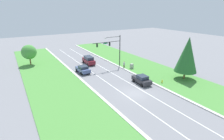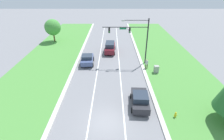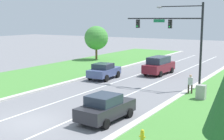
% 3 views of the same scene
% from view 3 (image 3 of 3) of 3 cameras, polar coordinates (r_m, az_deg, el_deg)
% --- Properties ---
extents(ground_plane, '(160.00, 160.00, 0.00)m').
position_cam_3_polar(ground_plane, '(19.99, -14.45, -9.20)').
color(ground_plane, slate).
extents(curb_strip_right, '(0.50, 90.00, 0.15)m').
position_cam_3_polar(curb_strip_right, '(16.61, -0.33, -12.51)').
color(curb_strip_right, beige).
rests_on(curb_strip_right, ground_plane).
extents(lane_stripe_inner_left, '(0.14, 81.00, 0.01)m').
position_cam_3_polar(lane_stripe_inner_left, '(21.27, -17.89, -8.23)').
color(lane_stripe_inner_left, white).
rests_on(lane_stripe_inner_left, ground_plane).
extents(lane_stripe_inner_right, '(0.14, 81.00, 0.01)m').
position_cam_3_polar(lane_stripe_inner_right, '(18.80, -10.55, -10.25)').
color(lane_stripe_inner_right, white).
rests_on(lane_stripe_inner_right, ground_plane).
extents(traffic_signal_mast, '(7.39, 0.41, 7.67)m').
position_cam_3_polar(traffic_signal_mast, '(28.99, 12.03, 6.88)').
color(traffic_signal_mast, black).
rests_on(traffic_signal_mast, ground_plane).
extents(burgundy_suv, '(2.22, 5.10, 2.03)m').
position_cam_3_polar(burgundy_suv, '(35.79, 8.57, 0.85)').
color(burgundy_suv, maroon).
rests_on(burgundy_suv, ground_plane).
extents(slate_blue_sedan, '(2.32, 4.22, 1.67)m').
position_cam_3_polar(slate_blue_sedan, '(32.70, -1.48, -0.16)').
color(slate_blue_sedan, '#475684').
rests_on(slate_blue_sedan, ground_plane).
extents(charcoal_sedan, '(2.24, 4.29, 1.68)m').
position_cam_3_polar(charcoal_sedan, '(19.41, -1.20, -6.89)').
color(charcoal_sedan, '#28282D').
rests_on(charcoal_sedan, ground_plane).
extents(utility_cabinet, '(0.70, 0.60, 1.20)m').
position_cam_3_polar(utility_cabinet, '(25.24, 15.96, -3.98)').
color(utility_cabinet, '#9E9E99').
rests_on(utility_cabinet, ground_plane).
extents(pedestrian, '(0.42, 0.30, 1.69)m').
position_cam_3_polar(pedestrian, '(26.80, 14.12, -2.39)').
color(pedestrian, '#42382D').
rests_on(pedestrian, ground_plane).
extents(fire_hydrant, '(0.34, 0.20, 0.70)m').
position_cam_3_polar(fire_hydrant, '(16.34, 5.56, -11.93)').
color(fire_hydrant, gold).
rests_on(fire_hydrant, ground_plane).
extents(oak_near_left_tree, '(3.63, 3.63, 5.19)m').
position_cam_3_polar(oak_near_left_tree, '(47.78, -2.90, 5.88)').
color(oak_near_left_tree, brown).
rests_on(oak_near_left_tree, ground_plane).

